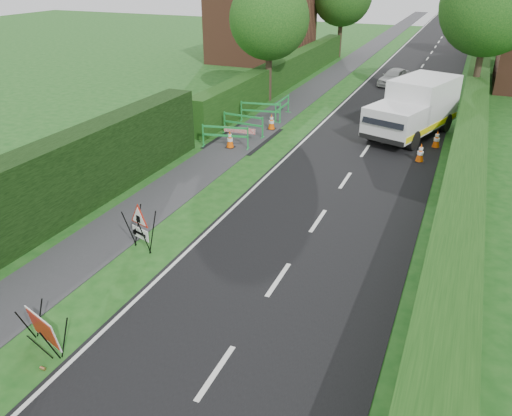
% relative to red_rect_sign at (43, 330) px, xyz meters
% --- Properties ---
extents(ground, '(120.00, 120.00, 0.00)m').
position_rel_red_rect_sign_xyz_m(ground, '(1.09, 3.27, -0.50)').
color(ground, '#174B15').
rests_on(ground, ground).
extents(road_surface, '(6.00, 90.00, 0.02)m').
position_rel_red_rect_sign_xyz_m(road_surface, '(3.59, 38.27, -0.50)').
color(road_surface, black).
rests_on(road_surface, ground).
extents(footpath, '(2.00, 90.00, 0.02)m').
position_rel_red_rect_sign_xyz_m(footpath, '(-1.91, 38.27, -0.50)').
color(footpath, '#2D2D30').
rests_on(footpath, ground).
extents(hedge_west_near, '(1.10, 18.00, 2.50)m').
position_rel_red_rect_sign_xyz_m(hedge_west_near, '(-3.91, 3.27, -0.50)').
color(hedge_west_near, black).
rests_on(hedge_west_near, ground).
extents(hedge_west_far, '(1.00, 24.00, 1.80)m').
position_rel_red_rect_sign_xyz_m(hedge_west_far, '(-3.91, 25.27, -0.50)').
color(hedge_west_far, '#14380F').
rests_on(hedge_west_far, ground).
extents(hedge_east, '(1.20, 50.00, 1.50)m').
position_rel_red_rect_sign_xyz_m(hedge_east, '(7.59, 19.27, -0.50)').
color(hedge_east, '#14380F').
rests_on(hedge_east, ground).
extents(house_west, '(7.50, 7.40, 7.88)m').
position_rel_red_rect_sign_xyz_m(house_west, '(-8.91, 33.27, 2.39)').
color(house_west, brown).
rests_on(house_west, ground).
extents(tree_nw, '(4.40, 4.40, 6.70)m').
position_rel_red_rect_sign_xyz_m(tree_nw, '(-3.51, 21.27, 3.98)').
color(tree_nw, '#2D2116').
rests_on(tree_nw, ground).
extents(tree_ne, '(5.20, 5.20, 7.79)m').
position_rel_red_rect_sign_xyz_m(tree_ne, '(7.49, 25.27, 4.67)').
color(tree_ne, '#2D2116').
rests_on(tree_ne, ground).
extents(tree_fe, '(4.20, 4.20, 6.33)m').
position_rel_red_rect_sign_xyz_m(tree_fe, '(7.49, 41.27, 3.72)').
color(tree_fe, '#2D2116').
rests_on(tree_fe, ground).
extents(red_rect_sign, '(1.15, 0.89, 0.87)m').
position_rel_red_rect_sign_xyz_m(red_rect_sign, '(0.00, 0.00, 0.00)').
color(red_rect_sign, black).
rests_on(red_rect_sign, ground).
extents(triangle_sign, '(1.04, 1.04, 1.21)m').
position_rel_red_rect_sign_xyz_m(triangle_sign, '(-0.50, 4.15, 0.34)').
color(triangle_sign, black).
rests_on(triangle_sign, ground).
extents(works_van, '(3.75, 5.93, 2.53)m').
position_rel_red_rect_sign_xyz_m(works_van, '(5.09, 17.84, 0.84)').
color(works_van, silver).
rests_on(works_van, ground).
extents(traffic_cone_0, '(0.38, 0.38, 0.79)m').
position_rel_red_rect_sign_xyz_m(traffic_cone_0, '(5.88, 14.37, -0.11)').
color(traffic_cone_0, black).
rests_on(traffic_cone_0, ground).
extents(traffic_cone_1, '(0.38, 0.38, 0.79)m').
position_rel_red_rect_sign_xyz_m(traffic_cone_1, '(6.32, 16.42, -0.11)').
color(traffic_cone_1, black).
rests_on(traffic_cone_1, ground).
extents(traffic_cone_2, '(0.38, 0.38, 0.79)m').
position_rel_red_rect_sign_xyz_m(traffic_cone_2, '(6.16, 19.71, -0.11)').
color(traffic_cone_2, black).
rests_on(traffic_cone_2, ground).
extents(traffic_cone_3, '(0.38, 0.38, 0.79)m').
position_rel_red_rect_sign_xyz_m(traffic_cone_3, '(-1.94, 12.88, -0.11)').
color(traffic_cone_3, black).
rests_on(traffic_cone_3, ground).
extents(traffic_cone_4, '(0.38, 0.38, 0.79)m').
position_rel_red_rect_sign_xyz_m(traffic_cone_4, '(-1.25, 16.06, -0.11)').
color(traffic_cone_4, black).
rests_on(traffic_cone_4, ground).
extents(ped_barrier_0, '(2.09, 0.76, 1.00)m').
position_rel_red_rect_sign_xyz_m(ped_barrier_0, '(-2.13, 12.82, 0.13)').
color(ped_barrier_0, green).
rests_on(ped_barrier_0, ground).
extents(ped_barrier_1, '(2.08, 0.47, 1.00)m').
position_rel_red_rect_sign_xyz_m(ped_barrier_1, '(-2.15, 14.74, 0.13)').
color(ped_barrier_1, green).
rests_on(ped_barrier_1, ground).
extents(ped_barrier_2, '(2.09, 0.72, 1.00)m').
position_rel_red_rect_sign_xyz_m(ped_barrier_2, '(-2.25, 17.07, 0.13)').
color(ped_barrier_2, green).
rests_on(ped_barrier_2, ground).
extents(ped_barrier_3, '(0.39, 2.07, 1.00)m').
position_rel_red_rect_sign_xyz_m(ped_barrier_3, '(-1.51, 18.21, 0.13)').
color(ped_barrier_3, green).
rests_on(ped_barrier_3, ground).
extents(redwhite_plank, '(1.50, 0.18, 0.25)m').
position_rel_red_rect_sign_xyz_m(redwhite_plank, '(-2.02, 14.04, -0.50)').
color(redwhite_plank, red).
rests_on(redwhite_plank, ground).
extents(litter_can, '(0.12, 0.07, 0.07)m').
position_rel_red_rect_sign_xyz_m(litter_can, '(0.37, -0.51, -0.50)').
color(litter_can, '#BF7F4C').
rests_on(litter_can, ground).
extents(hatchback_car, '(1.94, 3.36, 1.08)m').
position_rel_red_rect_sign_xyz_m(hatchback_car, '(2.59, 28.19, 0.04)').
color(hatchback_car, silver).
rests_on(hatchback_car, ground).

